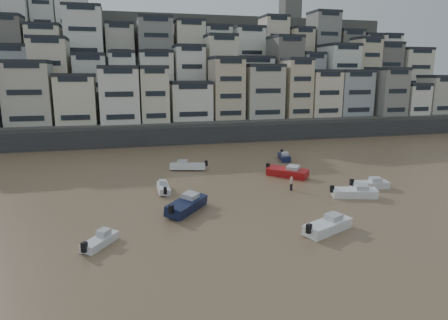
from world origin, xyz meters
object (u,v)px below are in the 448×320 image
object	(u,v)px
boat_j	(100,239)
boat_a	(328,224)
boat_d	(370,183)
boat_f	(163,187)
boat_e	(287,171)
boat_i	(284,156)
boat_h	(188,165)
boat_c	(187,203)
person_pink	(291,183)
boat_b	(355,191)

from	to	relation	value
boat_j	boat_a	size ratio (longest dim) A/B	0.72
boat_d	boat_f	distance (m)	25.51
boat_e	boat_f	distance (m)	17.61
boat_i	boat_a	bearing A→B (deg)	-2.40
boat_j	boat_e	size ratio (longest dim) A/B	0.66
boat_h	boat_c	distance (m)	18.28
boat_i	boat_j	bearing A→B (deg)	-32.22
boat_d	person_pink	xyz separation A→B (m)	(-9.81, 1.71, 0.17)
boat_j	boat_h	distance (m)	27.16
boat_f	boat_h	bearing A→B (deg)	-23.83
boat_d	boat_a	distance (m)	16.49
boat_j	boat_c	xyz separation A→B (m)	(8.36, 6.58, 0.33)
boat_j	boat_a	bearing A→B (deg)	-61.66
boat_h	boat_f	world-z (taller)	boat_h
boat_a	boat_i	distance (m)	30.79
boat_e	boat_d	bearing A→B (deg)	0.94
boat_b	person_pink	size ratio (longest dim) A/B	3.17
boat_e	boat_c	xyz separation A→B (m)	(-15.78, -10.48, 0.03)
boat_d	boat_h	bearing A→B (deg)	149.57
boat_c	person_pink	xyz separation A→B (m)	(13.64, 4.31, -0.01)
boat_d	boat_a	xyz separation A→B (m)	(-12.04, -11.27, 0.09)
boat_j	boat_e	bearing A→B (deg)	-20.38
boat_b	boat_i	size ratio (longest dim) A/B	1.09
boat_e	boat_h	distance (m)	14.67
boat_j	boat_c	distance (m)	10.65
boat_h	boat_f	xyz separation A→B (m)	(-4.77, -10.45, -0.17)
boat_d	boat_h	size ratio (longest dim) A/B	0.89
boat_c	boat_b	bearing A→B (deg)	-52.27
boat_a	boat_f	bearing A→B (deg)	103.72
boat_h	boat_e	bearing A→B (deg)	164.94
boat_i	person_pink	bearing A→B (deg)	-6.88
boat_b	boat_c	distance (m)	19.52
boat_i	boat_c	world-z (taller)	boat_c
boat_d	person_pink	bearing A→B (deg)	176.93
boat_a	boat_h	xyz separation A→B (m)	(-8.21, 26.67, -0.00)
boat_a	boat_h	size ratio (longest dim) A/B	1.00
boat_i	boat_f	distance (m)	25.22
boat_e	boat_a	bearing A→B (deg)	-56.13
boat_d	boat_c	size ratio (longest dim) A/B	0.79
boat_i	boat_f	xyz separation A→B (m)	(-21.36, -13.41, -0.08)
boat_d	boat_f	bearing A→B (deg)	175.63
boat_h	boat_b	size ratio (longest dim) A/B	1.04
boat_d	boat_b	xyz separation A→B (m)	(-3.93, -2.79, 0.06)
boat_b	boat_i	bearing A→B (deg)	105.67
boat_b	boat_f	size ratio (longest dim) A/B	1.23
boat_d	boat_h	world-z (taller)	boat_h
boat_b	boat_c	bearing A→B (deg)	-164.15
boat_d	boat_b	bearing A→B (deg)	-137.80
boat_b	person_pink	bearing A→B (deg)	159.00
boat_h	boat_i	xyz separation A→B (m)	(16.60, 2.96, -0.09)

